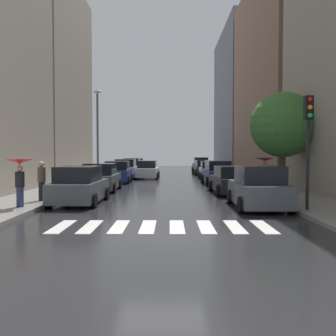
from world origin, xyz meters
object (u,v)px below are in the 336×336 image
(parked_car_right_fifth, at_px, (204,168))
(traffic_light_right_corner, at_px, (308,127))
(parked_car_left_nearest, at_px, (79,186))
(pedestrian_by_kerb, at_px, (42,180))
(parked_car_right_sixth, at_px, (201,165))
(parked_car_left_fourth, at_px, (126,169))
(parked_car_right_third, at_px, (217,173))
(parked_car_left_second, at_px, (101,178))
(pedestrian_foreground, at_px, (20,171))
(parked_car_right_second, at_px, (232,181))
(car_midroad, at_px, (148,170))
(street_tree_right, at_px, (283,125))
(parked_car_left_third, at_px, (118,173))
(pedestrian_near_tree, at_px, (265,165))
(parked_car_left_fifth, at_px, (133,167))
(parked_car_left_sixth, at_px, (137,165))
(parked_car_right_nearest, at_px, (258,188))
(lamp_post_left, at_px, (98,129))
(parked_car_right_fourth, at_px, (210,171))

(parked_car_right_fifth, distance_m, traffic_light_right_corner, 26.50)
(parked_car_left_nearest, height_order, pedestrian_by_kerb, pedestrian_by_kerb)
(parked_car_right_sixth, relative_size, traffic_light_right_corner, 1.05)
(parked_car_left_fourth, height_order, parked_car_right_third, parked_car_left_fourth)
(parked_car_right_fifth, distance_m, parked_car_right_sixth, 5.95)
(parked_car_left_second, height_order, pedestrian_foreground, pedestrian_foreground)
(parked_car_left_nearest, height_order, parked_car_right_second, parked_car_left_nearest)
(parked_car_left_nearest, xyz_separation_m, car_midroad, (2.04, 17.73, -0.03))
(parked_car_right_sixth, height_order, street_tree_right, street_tree_right)
(parked_car_left_third, bearing_deg, pedestrian_near_tree, -127.63)
(parked_car_left_fifth, bearing_deg, parked_car_left_nearest, -177.53)
(parked_car_left_third, bearing_deg, parked_car_right_sixth, -25.70)
(pedestrian_near_tree, distance_m, pedestrian_by_kerb, 12.62)
(parked_car_left_fifth, bearing_deg, street_tree_right, -149.29)
(parked_car_left_sixth, relative_size, parked_car_right_second, 0.97)
(parked_car_right_third, relative_size, pedestrian_foreground, 2.46)
(pedestrian_foreground, bearing_deg, parked_car_left_sixth, 5.03)
(pedestrian_near_tree, bearing_deg, parked_car_left_third, 177.16)
(parked_car_left_fourth, relative_size, parked_car_right_nearest, 1.00)
(parked_car_left_sixth, height_order, traffic_light_right_corner, traffic_light_right_corner)
(pedestrian_near_tree, bearing_deg, parked_car_left_fifth, 150.79)
(parked_car_right_fifth, bearing_deg, lamp_post_left, 135.38)
(parked_car_left_fourth, distance_m, parked_car_right_fourth, 7.75)
(parked_car_left_second, distance_m, car_midroad, 12.02)
(parked_car_left_second, height_order, parked_car_left_fourth, parked_car_left_fourth)
(parked_car_left_second, bearing_deg, parked_car_left_fifth, -0.84)
(parked_car_right_fifth, xyz_separation_m, street_tree_right, (2.87, -18.80, 3.18))
(parked_car_right_nearest, relative_size, parked_car_right_third, 0.91)
(lamp_post_left, bearing_deg, parked_car_right_third, -12.34)
(parked_car_right_fifth, distance_m, pedestrian_by_kerb, 25.44)
(parked_car_left_nearest, xyz_separation_m, parked_car_left_second, (-0.09, 5.89, -0.01))
(parked_car_left_fourth, relative_size, pedestrian_by_kerb, 2.41)
(parked_car_left_fourth, bearing_deg, parked_car_right_fourth, -93.74)
(parked_car_left_second, distance_m, parked_car_right_sixth, 24.89)
(parked_car_right_fourth, distance_m, lamp_post_left, 10.96)
(parked_car_right_fifth, bearing_deg, parked_car_left_nearest, 159.26)
(parked_car_left_second, height_order, parked_car_right_third, parked_car_right_third)
(parked_car_left_fifth, relative_size, parked_car_right_sixth, 0.94)
(parked_car_left_fourth, distance_m, parked_car_right_nearest, 20.95)
(parked_car_left_second, relative_size, parked_car_left_third, 1.00)
(parked_car_right_nearest, bearing_deg, parked_car_left_fourth, 22.22)
(parked_car_right_nearest, relative_size, parked_car_right_sixth, 0.95)
(parked_car_left_nearest, relative_size, traffic_light_right_corner, 1.01)
(pedestrian_foreground, xyz_separation_m, lamp_post_left, (0.21, 15.24, 2.66))
(parked_car_left_nearest, bearing_deg, parked_car_right_fourth, -22.73)
(parked_car_right_fourth, relative_size, street_tree_right, 0.72)
(parked_car_right_nearest, bearing_deg, car_midroad, 17.18)
(pedestrian_by_kerb, bearing_deg, parked_car_left_third, 126.37)
(parked_car_left_second, xyz_separation_m, parked_car_right_nearest, (7.91, -7.27, 0.04))
(parked_car_right_sixth, bearing_deg, parked_car_left_sixth, 87.49)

